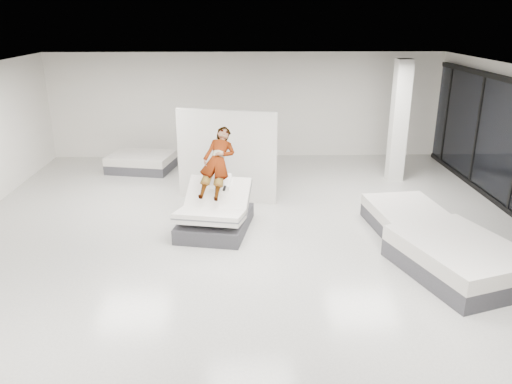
# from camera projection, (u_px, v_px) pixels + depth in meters

# --- Properties ---
(room) EXTENTS (14.00, 14.04, 3.20)m
(room) POSITION_uv_depth(u_px,v_px,m) (250.00, 175.00, 8.75)
(room) COLOR beige
(room) RESTS_ON ground
(hero_bed) EXTENTS (1.64, 1.98, 1.09)m
(hero_bed) POSITION_uv_depth(u_px,v_px,m) (215.00, 215.00, 10.31)
(hero_bed) COLOR #3E3D43
(hero_bed) RESTS_ON floor
(person) EXTENTS (0.89, 1.59, 1.45)m
(person) POSITION_uv_depth(u_px,v_px,m) (218.00, 173.00, 10.34)
(person) COLOR slate
(person) RESTS_ON hero_bed
(remote) EXTENTS (0.08, 0.15, 0.08)m
(remote) POSITION_uv_depth(u_px,v_px,m) (224.00, 188.00, 10.04)
(remote) COLOR black
(remote) RESTS_ON person
(divider_panel) EXTENTS (2.35, 0.71, 2.19)m
(divider_panel) POSITION_uv_depth(u_px,v_px,m) (226.00, 156.00, 11.76)
(divider_panel) COLOR silver
(divider_panel) RESTS_ON floor
(flat_bed_right_far) EXTENTS (1.55, 1.95, 0.50)m
(flat_bed_right_far) POSITION_uv_depth(u_px,v_px,m) (407.00, 218.00, 10.39)
(flat_bed_right_far) COLOR #3E3D43
(flat_bed_right_far) RESTS_ON floor
(flat_bed_right_near) EXTENTS (2.25, 2.59, 0.60)m
(flat_bed_right_near) POSITION_uv_depth(u_px,v_px,m) (459.00, 259.00, 8.56)
(flat_bed_right_near) COLOR #3E3D43
(flat_bed_right_near) RESTS_ON floor
(flat_bed_left_far) EXTENTS (1.95, 1.61, 0.48)m
(flat_bed_left_far) POSITION_uv_depth(u_px,v_px,m) (141.00, 162.00, 14.35)
(flat_bed_left_far) COLOR #3E3D43
(flat_bed_left_far) RESTS_ON floor
(column) EXTENTS (0.40, 0.40, 3.20)m
(column) POSITION_uv_depth(u_px,v_px,m) (399.00, 121.00, 13.09)
(column) COLOR silver
(column) RESTS_ON floor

